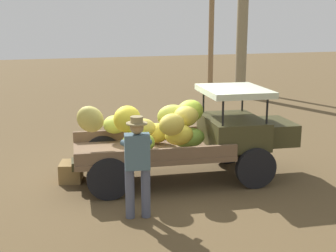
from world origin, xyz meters
TOP-DOWN VIEW (x-y plane):
  - ground_plane at (0.00, 0.00)m, footprint 60.00×60.00m
  - truck at (0.71, -0.32)m, footprint 4.56×2.15m
  - farmer at (-0.77, -1.79)m, footprint 0.52×0.49m
  - wooden_crate at (-1.64, 0.30)m, footprint 0.54×0.62m

SIDE VIEW (x-z plane):
  - ground_plane at x=0.00m, z-range 0.00..0.00m
  - wooden_crate at x=-1.64m, z-range 0.00..0.38m
  - truck at x=0.71m, z-range 0.01..1.85m
  - farmer at x=-0.77m, z-range 0.12..1.81m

